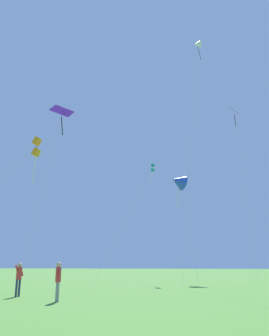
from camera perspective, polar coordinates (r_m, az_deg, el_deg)
The scene contains 8 objects.
kite_teal_box at distance 38.60m, azimuth 2.84°, elevation -0.28°, with size 3.96×7.03×12.53m.
kite_white_distant at distance 38.70m, azimuth 10.26°, elevation 19.23°, with size 1.49×7.71×24.10m.
kite_orange_box at distance 28.24m, azimuth -15.82°, elevation 3.13°, with size 0.85×11.29×11.28m.
kite_pink_low at distance 45.82m, azimuth 16.09°, elevation 8.05°, with size 1.78×9.60×21.29m.
kite_purple_streamer at distance 31.97m, azimuth -11.92°, elevation 8.26°, with size 2.24×6.72×15.76m.
kite_blue_delta at distance 37.74m, azimuth 7.14°, elevation -2.19°, with size 4.12×8.38×11.26m.
person_far_back at distance 19.72m, azimuth -18.41°, elevation -16.45°, with size 0.25×0.53×1.66m.
person_in_red_shirt at distance 16.49m, azimuth -12.40°, elevation -17.15°, with size 0.45×0.42×1.67m.
Camera 1 is at (1.39, -2.10, 1.50)m, focal length 37.23 mm.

